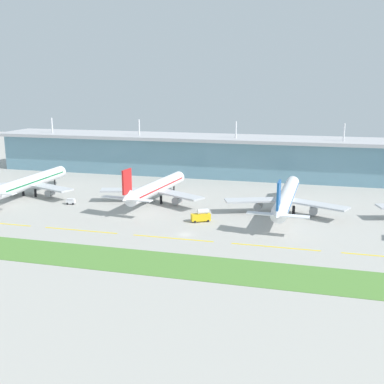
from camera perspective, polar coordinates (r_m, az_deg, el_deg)
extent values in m
plane|color=#A8A59E|center=(158.23, -0.85, -5.29)|extent=(600.00, 600.00, 0.00)
cube|color=#6693A8|center=(259.82, 5.59, 4.20)|extent=(280.00, 28.00, 20.33)
cube|color=#B2B2B7|center=(258.37, 5.64, 6.62)|extent=(288.00, 34.00, 1.80)
cylinder|color=silver|center=(291.96, -17.00, 7.92)|extent=(0.90, 0.90, 9.00)
cylinder|color=silver|center=(267.06, -6.59, 7.97)|extent=(0.90, 0.90, 9.00)
cylinder|color=silver|center=(252.33, 5.47, 7.71)|extent=(0.90, 0.90, 9.00)
cylinder|color=silver|center=(249.58, 18.35, 7.06)|extent=(0.90, 0.90, 9.00)
cylinder|color=silver|center=(226.03, -19.23, 1.26)|extent=(6.45, 52.18, 5.80)
cone|color=silver|center=(249.50, -15.75, 2.55)|extent=(5.56, 4.07, 5.51)
cube|color=silver|center=(199.85, -22.35, -0.17)|extent=(10.04, 3.32, 0.36)
cube|color=#B7BABF|center=(229.51, -22.32, 0.84)|extent=(24.76, 15.54, 0.70)
cylinder|color=gray|center=(230.50, -21.81, 0.23)|extent=(3.26, 4.54, 3.20)
cube|color=#B7BABF|center=(216.30, -17.17, 0.55)|extent=(24.83, 15.05, 0.70)
cylinder|color=gray|center=(218.71, -17.20, -0.07)|extent=(3.26, 4.54, 3.20)
cylinder|color=black|center=(243.15, -16.67, 1.10)|extent=(0.70, 0.70, 3.60)
cylinder|color=black|center=(226.30, -20.23, -0.02)|extent=(1.10, 1.10, 3.60)
cylinder|color=black|center=(222.80, -18.87, -0.11)|extent=(1.10, 1.10, 3.60)
cube|color=#146B38|center=(225.95, -19.24, 1.36)|extent=(6.42, 46.97, 0.60)
cylinder|color=white|center=(201.47, -4.35, 0.59)|extent=(11.46, 49.09, 5.80)
cone|color=white|center=(225.01, -1.44, 1.94)|extent=(5.94, 4.62, 5.51)
cone|color=white|center=(177.60, -8.18, -0.80)|extent=(5.67, 7.16, 5.72)
cube|color=red|center=(177.04, -8.09, 1.30)|extent=(1.44, 6.44, 9.50)
cube|color=white|center=(180.78, -9.62, -0.67)|extent=(10.31, 4.35, 0.36)
cube|color=white|center=(175.49, -6.53, -0.99)|extent=(10.31, 4.35, 0.36)
cube|color=#B7BABF|center=(203.37, -7.93, 0.25)|extent=(24.94, 12.89, 0.70)
cylinder|color=gray|center=(204.66, -7.42, -0.46)|extent=(3.70, 4.84, 3.20)
cube|color=#B7BABF|center=(192.99, -1.70, -0.33)|extent=(24.32, 17.49, 0.70)
cylinder|color=gray|center=(195.40, -1.85, -1.00)|extent=(3.70, 4.84, 3.20)
cylinder|color=black|center=(218.70, -2.26, 0.35)|extent=(0.70, 0.70, 3.60)
cylinder|color=black|center=(201.31, -5.52, -0.81)|extent=(1.10, 1.10, 3.60)
cylinder|color=black|center=(198.56, -3.87, -0.98)|extent=(1.10, 1.10, 3.60)
cube|color=red|center=(201.39, -4.35, 0.70)|extent=(10.93, 44.25, 0.60)
cylinder|color=white|center=(187.89, 11.67, -0.55)|extent=(8.01, 58.58, 5.80)
cone|color=white|center=(218.27, 12.45, 1.29)|extent=(5.66, 4.21, 5.51)
cone|color=white|center=(156.53, 10.57, -2.78)|extent=(5.18, 6.81, 5.72)
cube|color=#19519E|center=(155.90, 10.71, -0.40)|extent=(0.94, 6.42, 9.50)
cube|color=white|center=(157.70, 8.60, -2.66)|extent=(10.11, 3.58, 0.36)
cube|color=white|center=(156.62, 12.59, -2.94)|extent=(10.11, 3.58, 0.36)
cube|color=#B7BABF|center=(185.31, 7.83, -1.01)|extent=(24.88, 14.54, 0.70)
cylinder|color=gray|center=(187.20, 8.24, -1.76)|extent=(3.37, 4.62, 3.20)
cube|color=#B7BABF|center=(183.29, 15.26, -1.51)|extent=(24.68, 16.03, 0.70)
cylinder|color=gray|center=(185.41, 14.85, -2.21)|extent=(3.37, 4.62, 3.20)
cylinder|color=black|center=(210.21, 12.18, -0.46)|extent=(0.70, 0.70, 3.60)
cylinder|color=black|center=(186.43, 10.54, -2.10)|extent=(1.10, 1.10, 3.60)
cylinder|color=black|center=(185.90, 12.50, -2.23)|extent=(1.10, 1.10, 3.60)
cube|color=#19519E|center=(187.80, 11.68, -0.43)|extent=(7.83, 52.74, 0.60)
cube|color=yellow|center=(167.24, -13.67, -4.65)|extent=(28.00, 0.70, 0.04)
cube|color=yellow|center=(154.49, -2.43, -5.76)|extent=(28.00, 0.70, 0.04)
cube|color=yellow|center=(148.59, 10.30, -6.74)|extent=(28.00, 0.70, 0.04)
cube|color=#518438|center=(133.55, -4.04, -8.84)|extent=(300.00, 18.00, 0.10)
cube|color=gold|center=(172.33, 1.09, -3.14)|extent=(7.57, 5.69, 2.60)
cylinder|color=silver|center=(171.93, 1.36, -2.42)|extent=(4.47, 3.65, 2.00)
cylinder|color=black|center=(171.02, 0.37, -3.72)|extent=(0.96, 0.73, 0.90)
cylinder|color=black|center=(173.20, 0.19, -3.51)|extent=(0.96, 0.73, 0.90)
cylinder|color=black|center=(172.25, 2.00, -3.61)|extent=(0.96, 0.73, 0.90)
cylinder|color=black|center=(174.41, 1.80, -3.40)|extent=(0.96, 0.73, 0.90)
cube|color=silver|center=(204.25, -14.82, -1.15)|extent=(3.83, 2.32, 1.60)
cube|color=silver|center=(203.98, -14.84, -0.84)|extent=(3.47, 2.27, 0.16)
cylinder|color=black|center=(204.74, -14.40, -1.32)|extent=(0.94, 0.48, 0.90)
cylinder|color=black|center=(203.27, -14.55, -1.44)|extent=(0.94, 0.48, 0.90)
cylinder|color=black|center=(205.62, -15.06, -1.30)|extent=(0.94, 0.48, 0.90)
cylinder|color=black|center=(204.16, -15.22, -1.41)|extent=(0.94, 0.48, 0.90)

